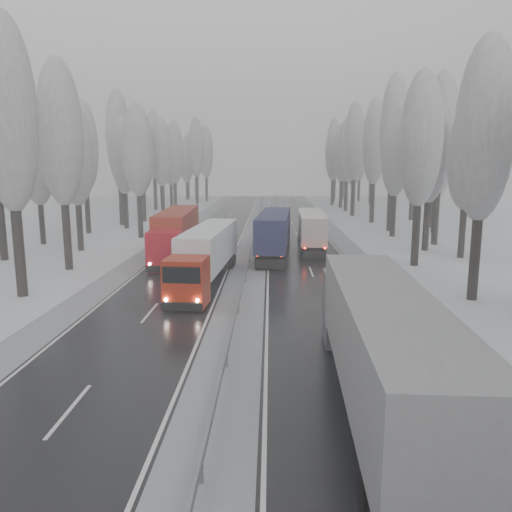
{
  "coord_description": "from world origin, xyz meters",
  "views": [
    {
      "loc": [
        1.84,
        -16.26,
        8.54
      ],
      "look_at": [
        0.84,
        19.03,
        2.2
      ],
      "focal_mm": 35.0,
      "sensor_mm": 36.0,
      "label": 1
    }
  ],
  "objects_px": {
    "truck_cream_box": "(311,227)",
    "truck_red_red": "(176,230)",
    "truck_red_white": "(207,252)",
    "box_truck_distant": "(282,202)",
    "truck_grey_tarp": "(379,339)",
    "truck_blue_box": "(275,230)"
  },
  "relations": [
    {
      "from": "truck_cream_box",
      "to": "box_truck_distant",
      "type": "relative_size",
      "value": 2.06
    },
    {
      "from": "box_truck_distant",
      "to": "truck_red_white",
      "type": "xyz_separation_m",
      "value": [
        -7.17,
        -66.7,
        0.97
      ]
    },
    {
      "from": "truck_grey_tarp",
      "to": "truck_red_red",
      "type": "distance_m",
      "value": 32.73
    },
    {
      "from": "truck_grey_tarp",
      "to": "box_truck_distant",
      "type": "xyz_separation_m",
      "value": [
        -1.27,
        86.23,
        -1.26
      ]
    },
    {
      "from": "truck_blue_box",
      "to": "truck_cream_box",
      "type": "bearing_deg",
      "value": 53.6
    },
    {
      "from": "box_truck_distant",
      "to": "truck_cream_box",
      "type": "bearing_deg",
      "value": -92.19
    },
    {
      "from": "truck_grey_tarp",
      "to": "truck_blue_box",
      "type": "xyz_separation_m",
      "value": [
        -3.35,
        31.11,
        -0.17
      ]
    },
    {
      "from": "box_truck_distant",
      "to": "truck_red_red",
      "type": "distance_m",
      "value": 57.25
    },
    {
      "from": "truck_grey_tarp",
      "to": "truck_red_white",
      "type": "xyz_separation_m",
      "value": [
        -8.44,
        19.53,
        -0.29
      ]
    },
    {
      "from": "truck_red_white",
      "to": "truck_red_red",
      "type": "xyz_separation_m",
      "value": [
        -4.28,
        10.62,
        0.21
      ]
    },
    {
      "from": "truck_grey_tarp",
      "to": "truck_red_red",
      "type": "xyz_separation_m",
      "value": [
        -12.72,
        30.15,
        -0.08
      ]
    },
    {
      "from": "truck_red_white",
      "to": "truck_blue_box",
      "type": "bearing_deg",
      "value": 69.99
    },
    {
      "from": "truck_blue_box",
      "to": "box_truck_distant",
      "type": "relative_size",
      "value": 2.24
    },
    {
      "from": "truck_red_red",
      "to": "truck_grey_tarp",
      "type": "bearing_deg",
      "value": -69.7
    },
    {
      "from": "truck_red_white",
      "to": "truck_red_red",
      "type": "height_order",
      "value": "truck_red_red"
    },
    {
      "from": "truck_grey_tarp",
      "to": "box_truck_distant",
      "type": "height_order",
      "value": "truck_grey_tarp"
    },
    {
      "from": "box_truck_distant",
      "to": "truck_blue_box",
      "type": "bearing_deg",
      "value": -96.35
    },
    {
      "from": "truck_cream_box",
      "to": "truck_grey_tarp",
      "type": "bearing_deg",
      "value": -89.05
    },
    {
      "from": "truck_cream_box",
      "to": "truck_red_white",
      "type": "distance_m",
      "value": 18.45
    },
    {
      "from": "truck_cream_box",
      "to": "truck_red_red",
      "type": "xyz_separation_m",
      "value": [
        -13.22,
        -5.52,
        0.28
      ]
    },
    {
      "from": "truck_grey_tarp",
      "to": "box_truck_distant",
      "type": "relative_size",
      "value": 2.39
    },
    {
      "from": "box_truck_distant",
      "to": "truck_red_white",
      "type": "bearing_deg",
      "value": -100.32
    }
  ]
}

